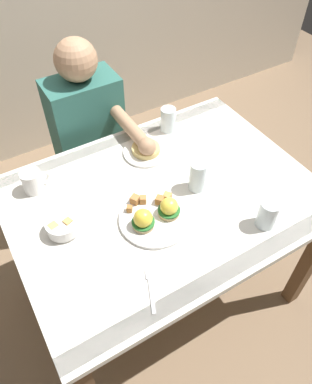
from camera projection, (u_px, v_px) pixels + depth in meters
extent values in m
plane|color=#7F664C|center=(162.00, 286.00, 2.01)|extent=(6.00, 6.00, 0.00)
cube|color=white|center=(164.00, 197.00, 1.48)|extent=(1.20, 0.90, 0.03)
cube|color=#3F7F51|center=(227.00, 272.00, 1.24)|extent=(1.20, 0.06, 0.00)
cube|color=#3F7F51|center=(119.00, 140.00, 1.70)|extent=(1.20, 0.06, 0.00)
cube|color=brown|center=(309.00, 261.00, 1.71)|extent=(0.06, 0.06, 0.71)
cube|color=brown|center=(24.00, 238.00, 1.79)|extent=(0.06, 0.06, 0.71)
cube|color=brown|center=(207.00, 160.00, 2.17)|extent=(0.06, 0.06, 0.71)
cylinder|color=white|center=(155.00, 219.00, 1.38)|extent=(0.27, 0.27, 0.01)
cylinder|color=tan|center=(143.00, 224.00, 1.34)|extent=(0.08, 0.08, 0.02)
cylinder|color=#286B2D|center=(143.00, 222.00, 1.33)|extent=(0.08, 0.08, 0.01)
sphere|color=yellow|center=(143.00, 218.00, 1.32)|extent=(0.07, 0.07, 0.07)
cylinder|color=tan|center=(169.00, 212.00, 1.38)|extent=(0.08, 0.08, 0.02)
cylinder|color=#286B2D|center=(169.00, 210.00, 1.37)|extent=(0.08, 0.08, 0.01)
sphere|color=yellow|center=(169.00, 206.00, 1.35)|extent=(0.07, 0.07, 0.07)
cube|color=#AD7038|center=(160.00, 200.00, 1.41)|extent=(0.04, 0.04, 0.03)
cube|color=#AD7038|center=(130.00, 209.00, 1.38)|extent=(0.03, 0.03, 0.03)
cube|color=tan|center=(167.00, 197.00, 1.42)|extent=(0.04, 0.04, 0.03)
cube|color=#B77A42|center=(143.00, 199.00, 1.41)|extent=(0.03, 0.03, 0.03)
cube|color=#B77A42|center=(135.00, 200.00, 1.41)|extent=(0.04, 0.04, 0.03)
cylinder|color=white|center=(64.00, 230.00, 1.34)|extent=(0.10, 0.10, 0.01)
cylinder|color=white|center=(63.00, 226.00, 1.32)|extent=(0.12, 0.12, 0.04)
cube|color=#F4DB66|center=(59.00, 223.00, 1.33)|extent=(0.03, 0.03, 0.02)
cube|color=#F4A85B|center=(59.00, 229.00, 1.31)|extent=(0.04, 0.04, 0.03)
cube|color=#F4A85B|center=(62.00, 226.00, 1.32)|extent=(0.03, 0.03, 0.02)
cube|color=#B7E093|center=(60.00, 222.00, 1.33)|extent=(0.04, 0.04, 0.03)
cube|color=#F4DB66|center=(56.00, 226.00, 1.31)|extent=(0.04, 0.04, 0.03)
cube|color=#F4A85B|center=(57.00, 227.00, 1.32)|extent=(0.04, 0.04, 0.03)
cube|color=#B7E093|center=(57.00, 230.00, 1.31)|extent=(0.02, 0.02, 0.02)
cube|color=#F4A85B|center=(68.00, 223.00, 1.31)|extent=(0.03, 0.03, 0.03)
cube|color=#F4DB66|center=(54.00, 227.00, 1.31)|extent=(0.04, 0.04, 0.03)
cylinder|color=white|center=(32.00, 181.00, 1.45)|extent=(0.08, 0.08, 0.09)
cylinder|color=black|center=(30.00, 174.00, 1.42)|extent=(0.07, 0.07, 0.01)
torus|color=white|center=(43.00, 177.00, 1.47)|extent=(0.06, 0.01, 0.06)
cube|color=silver|center=(152.00, 296.00, 1.17)|extent=(0.06, 0.11, 0.00)
cube|color=silver|center=(149.00, 275.00, 1.22)|extent=(0.04, 0.04, 0.00)
cylinder|color=silver|center=(268.00, 214.00, 1.33)|extent=(0.07, 0.07, 0.11)
cylinder|color=silver|center=(266.00, 219.00, 1.35)|extent=(0.06, 0.06, 0.06)
cylinder|color=silver|center=(168.00, 120.00, 1.71)|extent=(0.07, 0.07, 0.12)
cylinder|color=silver|center=(168.00, 122.00, 1.72)|extent=(0.06, 0.06, 0.08)
cylinder|color=silver|center=(198.00, 176.00, 1.45)|extent=(0.07, 0.07, 0.13)
cylinder|color=silver|center=(197.00, 180.00, 1.46)|extent=(0.06, 0.06, 0.09)
cylinder|color=white|center=(146.00, 152.00, 1.63)|extent=(0.20, 0.20, 0.01)
cylinder|color=#DBBC70|center=(146.00, 149.00, 1.62)|extent=(0.12, 0.12, 0.02)
cylinder|color=#33333D|center=(91.00, 206.00, 2.10)|extent=(0.11, 0.11, 0.45)
cylinder|color=#33333D|center=(119.00, 194.00, 2.16)|extent=(0.11, 0.11, 0.45)
cube|color=#2D665B|center=(87.00, 125.00, 1.84)|extent=(0.34, 0.20, 0.50)
sphere|color=tan|center=(76.00, 60.00, 1.59)|extent=(0.19, 0.19, 0.19)
cylinder|color=tan|center=(131.00, 128.00, 1.66)|extent=(0.06, 0.30, 0.06)
sphere|color=tan|center=(147.00, 146.00, 1.58)|extent=(0.08, 0.08, 0.08)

